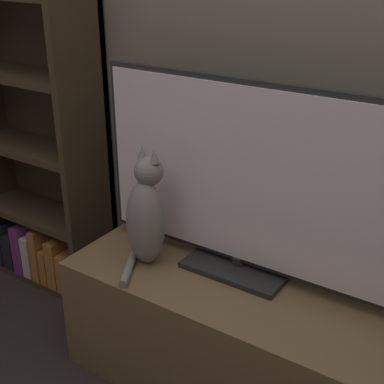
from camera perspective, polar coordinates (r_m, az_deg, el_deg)
The scene contains 5 objects.
wall_back at distance 1.82m, azimuth 10.60°, elevation 18.79°, with size 4.80×0.05×2.60m.
tv_stand at distance 1.98m, azimuth 4.42°, elevation -14.67°, with size 1.16×0.52×0.44m.
tv at distance 1.75m, azimuth 5.35°, elevation 1.01°, with size 1.08×0.22×0.67m.
cat at distance 1.86m, azimuth -4.89°, elevation -2.56°, with size 0.15×0.26×0.43m.
bookshelf at distance 2.51m, azimuth -16.05°, elevation 5.81°, with size 0.68×0.28×1.65m.
Camera 1 is at (0.73, -0.43, 1.47)m, focal length 50.00 mm.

